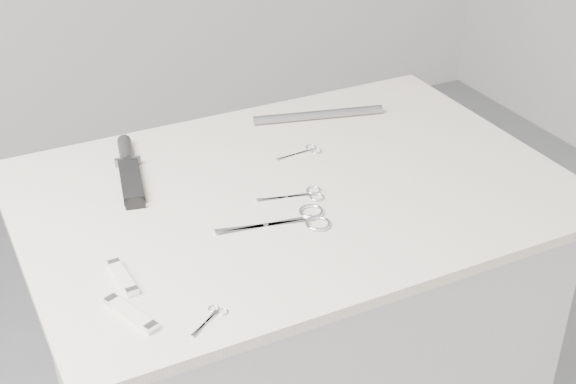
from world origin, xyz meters
name	(u,v)px	position (x,y,z in m)	size (l,w,h in m)	color
plinth	(293,374)	(0.00, 0.00, 0.45)	(0.90, 0.60, 0.90)	beige
display_board	(293,191)	(0.00, 0.00, 0.91)	(1.00, 0.70, 0.02)	beige
large_shears	(297,220)	(-0.05, -0.11, 0.92)	(0.20, 0.09, 0.01)	silver
embroidery_scissors_a	(303,195)	(0.00, -0.04, 0.92)	(0.12, 0.06, 0.00)	silver
embroidery_scissors_b	(305,152)	(0.08, 0.11, 0.92)	(0.10, 0.04, 0.00)	silver
tiny_scissors	(211,317)	(-0.28, -0.28, 0.92)	(0.07, 0.06, 0.00)	silver
sheathed_knife	(129,167)	(-0.26, 0.19, 0.93)	(0.09, 0.25, 0.03)	black
pocket_knife_a	(131,313)	(-0.38, -0.23, 0.93)	(0.06, 0.10, 0.01)	silver
pocket_knife_b	(123,277)	(-0.37, -0.14, 0.93)	(0.03, 0.09, 0.01)	silver
metal_rail	(319,115)	(0.18, 0.23, 0.93)	(0.02, 0.02, 0.29)	gray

